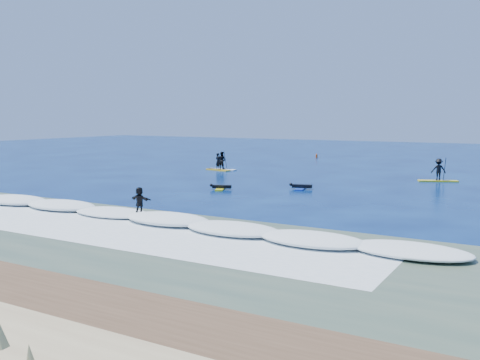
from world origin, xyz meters
The scene contains 11 objects.
ground centered at (0.00, 0.00, 0.00)m, with size 160.00×160.00×0.00m, color #03133F.
shallow_water centered at (0.00, -14.00, 0.01)m, with size 90.00×13.00×0.01m, color #35493B.
breaking_wave centered at (0.00, -10.00, 0.00)m, with size 40.00×6.00×0.30m, color white.
whitewater centered at (0.00, -13.00, 0.00)m, with size 34.00×5.00×0.02m, color silver.
sup_paddler_left centered at (-6.80, 13.19, 0.62)m, with size 2.90×1.35×1.98m.
sup_paddler_center centered at (-6.67, 13.69, 0.79)m, with size 3.02×0.79×2.11m.
sup_paddler_right centered at (13.72, 14.64, 0.86)m, with size 3.20×1.89×2.20m.
prone_paddler_near centered at (0.76, 1.65, 0.14)m, with size 1.55×2.07×0.42m.
prone_paddler_far centered at (5.76, 4.81, 0.15)m, with size 1.69×2.21×0.45m.
wave_surfer centered at (2.90, -9.82, 0.86)m, with size 2.14×0.68×1.53m.
marker_buoy centered at (-4.20, 32.60, 0.27)m, with size 0.26×0.26×0.62m.
Camera 1 is at (21.44, -31.27, 5.42)m, focal length 40.00 mm.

